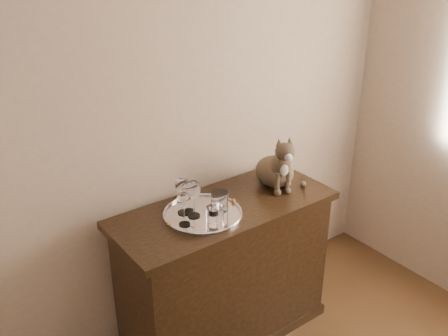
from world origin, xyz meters
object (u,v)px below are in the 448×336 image
Objects in this scene: tray at (203,214)px; tumbler_b at (215,216)px; wine_glass_d at (193,198)px; tumbler_c at (220,201)px; wine_glass_a at (183,195)px; wine_glass_c at (184,209)px; sideboard at (225,273)px; wine_glass_b at (188,197)px; cat at (275,158)px.

tray is 0.13m from tumbler_b.
tumbler_c is (0.14, -0.03, -0.05)m from wine_glass_d.
wine_glass_c is (-0.06, -0.10, -0.01)m from wine_glass_a.
wine_glass_c is at bearing -120.20° from wine_glass_a.
wine_glass_a reaches higher than wine_glass_c.
wine_glass_c reaches higher than tray.
sideboard is 3.00× the size of tray.
sideboard is 0.55m from wine_glass_b.
cat reaches higher than tumbler_b.
wine_glass_a is 0.20m from tumbler_b.
tumbler_c is at bearing -10.49° from tray.
tumbler_c is (0.16, -0.08, -0.05)m from wine_glass_a.
wine_glass_c is (-0.09, -0.09, 0.00)m from wine_glass_b.
wine_glass_b is 0.06m from wine_glass_d.
cat is (0.59, -0.02, 0.05)m from wine_glass_a.
wine_glass_a reaches higher than sideboard.
wine_glass_c is at bearing -153.69° from wine_glass_d.
wine_glass_c reaches higher than tumbler_c.
wine_glass_d is 0.62× the size of cat.
cat is at bearing 6.75° from wine_glass_c.
wine_glass_c is 0.55× the size of cat.
wine_glass_a is at bearing 59.80° from wine_glass_c.
tumbler_c is 0.31× the size of cat.
wine_glass_b is at bearing -5.20° from wine_glass_a.
cat is (0.53, 0.17, 0.10)m from tumbler_b.
tumbler_b is (-0.15, -0.13, 0.48)m from sideboard.
wine_glass_d is at bearing 169.58° from tumbler_c.
wine_glass_b is 0.96× the size of wine_glass_c.
cat is at bearing 5.66° from sideboard.
wine_glass_b is at bearing 47.65° from wine_glass_c.
wine_glass_d is 1.98× the size of tumbler_c.
wine_glass_d reaches higher than wine_glass_c.
tumbler_c is (0.09, -0.02, 0.05)m from tray.
tray is 0.54m from cat.
wine_glass_a is 2.00× the size of tumbler_c.
tray is 0.11m from tumbler_c.
wine_glass_c is 0.22m from tumbler_c.
wine_glass_a reaches higher than tumbler_c.
wine_glass_b is at bearing 100.03° from tumbler_b.
cat is (0.56, -0.02, 0.07)m from wine_glass_b.
tumbler_c reaches higher than tray.
wine_glass_a is 1.19× the size of wine_glass_b.
wine_glass_b is (0.03, -0.00, -0.02)m from wine_glass_a.
wine_glass_d reaches higher than tray.
wine_glass_b is at bearing 163.60° from sideboard.
tumbler_c is (0.10, 0.11, 0.00)m from tumbler_b.
tumbler_c is at bearing -152.34° from cat.
tumbler_b is (0.06, -0.19, -0.05)m from wine_glass_a.
wine_glass_b is (-0.19, 0.05, 0.52)m from sideboard.
tumbler_b is 0.15m from tumbler_c.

